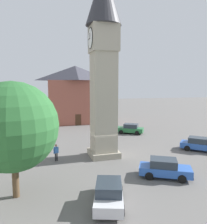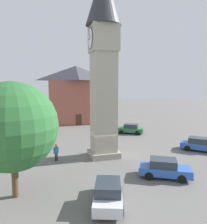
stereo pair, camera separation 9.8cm
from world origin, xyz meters
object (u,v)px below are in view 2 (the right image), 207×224
car_white_side (199,144)px  car_blue_kerb (2,155)px  building_corner_back (76,94)px  tree (13,127)px  clock_tower (103,48)px  car_green_alley (108,193)px  car_black_far (164,168)px  pedestrian (56,151)px  car_silver_kerb (131,129)px

car_white_side → car_blue_kerb: bearing=84.8°
car_blue_kerb → building_corner_back: building_corner_back is taller
car_white_side → tree: tree is taller
clock_tower → building_corner_back: size_ratio=1.69×
clock_tower → car_white_side: bearing=-96.1°
car_white_side → car_green_alley: size_ratio=0.93×
car_black_far → pedestrian: bearing=51.9°
car_white_side → tree: size_ratio=0.54×
car_blue_kerb → car_green_alley: size_ratio=0.99×
car_silver_kerb → car_black_far: bearing=166.7°
clock_tower → pedestrian: 11.33m
car_green_alley → pedestrian: (9.13, 2.61, 0.25)m
car_blue_kerb → car_green_alley: (-10.11, -7.74, 0.00)m
car_green_alley → clock_tower: bearing=-14.0°
clock_tower → car_black_far: clock_tower is taller
car_blue_kerb → tree: (-7.48, -2.05, 4.01)m
car_black_far → car_green_alley: size_ratio=1.00×
car_blue_kerb → car_silver_kerb: 19.28m
car_blue_kerb → car_green_alley: 12.74m
car_silver_kerb → car_white_side: size_ratio=1.05×
car_silver_kerb → building_corner_back: 14.95m
car_silver_kerb → building_corner_back: bearing=27.9°
car_silver_kerb → tree: size_ratio=0.57×
clock_tower → car_blue_kerb: bearing=85.7°
car_silver_kerb → tree: bearing=137.1°
clock_tower → car_green_alley: (-9.36, 2.33, -10.43)m
building_corner_back → clock_tower: bearing=178.7°
car_silver_kerb → tree: tree is taller
clock_tower → car_silver_kerb: clock_tower is taller
car_green_alley → car_white_side: bearing=-58.7°
clock_tower → car_silver_kerb: (9.55, -7.09, -10.43)m
clock_tower → car_black_far: 12.80m
pedestrian → building_corner_back: (22.22, -5.44, 4.78)m
clock_tower → building_corner_back: bearing=-1.3°
car_blue_kerb → car_black_far: size_ratio=1.00×
building_corner_back → car_white_side: bearing=-155.4°
car_silver_kerb → car_black_far: same height
car_green_alley → building_corner_back: size_ratio=0.39×
car_white_side → pedestrian: (0.96, 16.06, 0.25)m
clock_tower → car_blue_kerb: (0.75, 10.07, -10.43)m
car_white_side → building_corner_back: size_ratio=0.37×
car_silver_kerb → tree: 22.57m
car_silver_kerb → clock_tower: bearing=143.4°
clock_tower → car_white_side: clock_tower is taller
clock_tower → car_black_far: size_ratio=4.33×
car_silver_kerb → pedestrian: pedestrian is taller
car_black_far → tree: tree is taller
car_blue_kerb → pedestrian: size_ratio=2.61×
building_corner_back → car_black_far: bearing=-174.5°
tree → clock_tower: bearing=-50.0°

